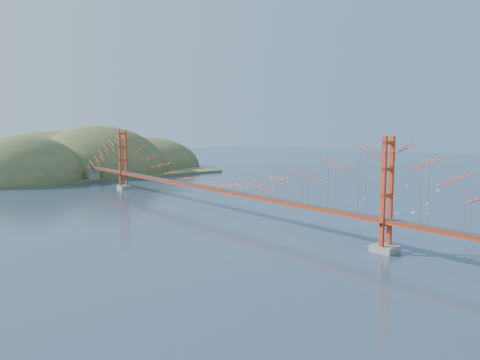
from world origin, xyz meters
TOP-DOWN VIEW (x-y plane):
  - ground at (0.00, 0.00)m, footprint 320.00×320.00m
  - bridge at (0.00, 0.18)m, footprint 2.20×94.40m
  - far_headlands at (2.21, 68.52)m, footprint 84.00×58.00m
  - sailboat_10 at (21.61, -20.31)m, footprint 0.46×0.53m
  - sailboat_15 at (39.28, 23.56)m, footprint 0.60×0.62m
  - sailboat_8 at (28.49, 22.85)m, footprint 0.58×0.58m
  - sailboat_6 at (19.32, -19.15)m, footprint 0.61×0.61m
  - sailboat_16 at (12.81, -0.80)m, footprint 0.63×0.63m
  - sailboat_11 at (46.81, -3.97)m, footprint 0.69×0.69m
  - sailboat_14 at (29.29, -12.02)m, footprint 0.62×0.65m
  - sailboat_2 at (28.85, -18.44)m, footprint 0.71×0.71m
  - sailboat_0 at (18.83, -16.66)m, footprint 0.49×0.58m
  - sailboat_5 at (46.48, -10.76)m, footprint 0.50×0.61m
  - sailboat_1 at (26.33, -8.24)m, footprint 0.47×0.51m
  - sailboat_9 at (36.10, 21.92)m, footprint 0.54×0.59m
  - sailboat_12 at (13.22, 36.13)m, footprint 0.64×0.64m
  - sailboat_17 at (35.44, 24.92)m, footprint 0.52×0.45m
  - sailboat_4 at (39.58, 11.47)m, footprint 0.57×0.57m
  - sailboat_extra_0 at (22.48, -22.02)m, footprint 0.66×0.66m

SIDE VIEW (x-z plane):
  - ground at x=0.00m, z-range 0.00..0.00m
  - far_headlands at x=2.21m, z-range -12.50..12.50m
  - sailboat_1 at x=26.33m, z-range -0.15..0.42m
  - sailboat_17 at x=35.44m, z-range -0.16..0.44m
  - sailboat_10 at x=21.61m, z-range -0.16..0.45m
  - sailboat_8 at x=28.49m, z-range -0.16..0.45m
  - sailboat_4 at x=39.58m, z-range -0.17..0.45m
  - sailboat_9 at x=36.10m, z-range -0.18..0.48m
  - sailboat_6 at x=19.32m, z-range -0.18..0.48m
  - sailboat_0 at x=18.83m, z-range -0.18..0.48m
  - sailboat_16 at x=12.81m, z-range -0.18..0.48m
  - sailboat_15 at x=39.28m, z-range -0.20..0.50m
  - sailboat_12 at x=13.22m, z-range -0.20..0.51m
  - sailboat_5 at x=46.48m, z-range -0.20..0.51m
  - sailboat_11 at x=46.81m, z-range -0.21..0.52m
  - sailboat_extra_0 at x=22.48m, z-range -0.21..0.52m
  - sailboat_14 at x=29.29m, z-range -0.21..0.52m
  - sailboat_2 at x=28.85m, z-range -0.21..0.53m
  - bridge at x=0.00m, z-range 1.01..13.01m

